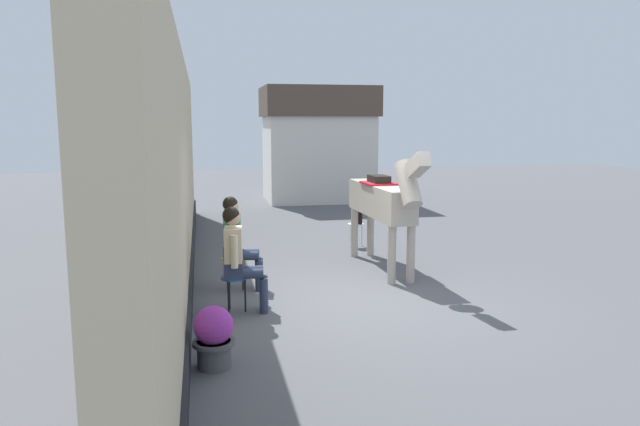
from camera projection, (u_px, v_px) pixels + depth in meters
name	position (u px, v px, depth m)	size (l,w,h in m)	color
ground_plane	(322.00, 253.00, 11.29)	(40.00, 40.00, 0.00)	#56565B
pub_facade_wall	(178.00, 183.00, 9.11)	(0.34, 14.00, 3.40)	#CCB793
distant_cottage	(318.00, 143.00, 18.62)	(3.40, 2.60, 3.50)	silver
seated_visitor_near	(239.00, 254.00, 7.69)	(0.61, 0.49, 1.39)	#194C99
seated_visitor_far	(237.00, 238.00, 8.72)	(0.61, 0.49, 1.39)	gold
saddled_horse_center	(383.00, 201.00, 9.84)	(0.53, 3.00, 2.06)	#B2A899
flower_planter_near	(214.00, 336.00, 6.00)	(0.43, 0.43, 0.64)	#4C4C51
spare_stool_white	(356.00, 227.00, 11.82)	(0.32, 0.32, 0.46)	white
satchel_bag	(237.00, 265.00, 9.94)	(0.28, 0.12, 0.20)	brown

